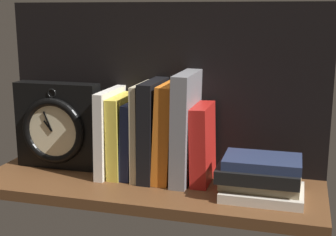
% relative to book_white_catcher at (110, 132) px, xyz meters
% --- Properties ---
extents(ground_plane, '(0.81, 0.27, 0.03)m').
position_rel_book_white_catcher_xyz_m(ground_plane, '(0.11, -0.04, -0.12)').
color(ground_plane, brown).
extents(back_panel, '(0.81, 0.01, 0.42)m').
position_rel_book_white_catcher_xyz_m(back_panel, '(0.11, 0.09, 0.10)').
color(back_panel, black).
rests_on(back_panel, ground_plane).
extents(book_white_catcher, '(0.03, 0.16, 0.21)m').
position_rel_book_white_catcher_xyz_m(book_white_catcher, '(0.00, 0.00, 0.00)').
color(book_white_catcher, silver).
rests_on(book_white_catcher, ground_plane).
extents(book_yellow_seinlanguage, '(0.03, 0.14, 0.20)m').
position_rel_book_white_catcher_xyz_m(book_yellow_seinlanguage, '(0.03, 0.00, -0.01)').
color(book_yellow_seinlanguage, gold).
rests_on(book_yellow_seinlanguage, ground_plane).
extents(book_navy_bierce, '(0.03, 0.13, 0.18)m').
position_rel_book_white_catcher_xyz_m(book_navy_bierce, '(0.06, 0.00, -0.01)').
color(book_navy_bierce, '#192147').
rests_on(book_navy_bierce, ground_plane).
extents(book_cream_twain, '(0.02, 0.14, 0.23)m').
position_rel_book_white_catcher_xyz_m(book_cream_twain, '(0.08, 0.00, 0.01)').
color(book_cream_twain, beige).
rests_on(book_cream_twain, ground_plane).
extents(book_black_skeptic, '(0.04, 0.15, 0.24)m').
position_rel_book_white_catcher_xyz_m(book_black_skeptic, '(0.11, 0.00, 0.01)').
color(book_black_skeptic, black).
rests_on(book_black_skeptic, ground_plane).
extents(book_orange_pandolfini, '(0.05, 0.14, 0.23)m').
position_rel_book_white_catcher_xyz_m(book_orange_pandolfini, '(0.15, 0.00, 0.01)').
color(book_orange_pandolfini, orange).
rests_on(book_orange_pandolfini, ground_plane).
extents(book_gray_chess, '(0.04, 0.16, 0.26)m').
position_rel_book_white_catcher_xyz_m(book_gray_chess, '(0.19, 0.00, 0.02)').
color(book_gray_chess, gray).
rests_on(book_gray_chess, ground_plane).
extents(book_red_requiem, '(0.04, 0.13, 0.18)m').
position_rel_book_white_catcher_xyz_m(book_red_requiem, '(0.23, 0.00, -0.01)').
color(book_red_requiem, red).
rests_on(book_red_requiem, ground_plane).
extents(framed_clock, '(0.22, 0.06, 0.22)m').
position_rel_book_white_catcher_xyz_m(framed_clock, '(-0.15, 0.00, 0.00)').
color(framed_clock, black).
rests_on(framed_clock, ground_plane).
extents(book_stack_side, '(0.19, 0.13, 0.09)m').
position_rel_book_white_catcher_xyz_m(book_stack_side, '(0.37, -0.06, -0.06)').
color(book_stack_side, beige).
rests_on(book_stack_side, ground_plane).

